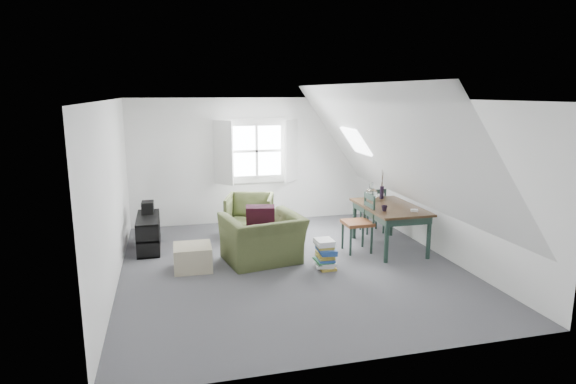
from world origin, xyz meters
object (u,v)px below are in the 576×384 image
object	(u,v)px
dining_chair_far	(373,209)
armchair_near	(263,262)
dining_table	(390,211)
magazine_stack	(325,254)
armchair_far	(250,235)
media_shelf	(149,235)
ottoman	(193,257)
dining_chair_near	(360,222)

from	to	relation	value
dining_chair_far	armchair_near	bearing A→B (deg)	9.68
dining_table	magazine_stack	xyz separation A→B (m)	(-1.36, -0.66, -0.41)
armchair_far	dining_chair_far	world-z (taller)	dining_chair_far
armchair_far	media_shelf	size ratio (longest dim) A/B	0.78
armchair_near	dining_table	xyz separation A→B (m)	(2.21, 0.14, 0.64)
ottoman	dining_chair_near	size ratio (longest dim) A/B	0.57
armchair_near	media_shelf	size ratio (longest dim) A/B	1.05
armchair_far	media_shelf	bearing A→B (deg)	-151.03
dining_chair_near	media_shelf	xyz separation A→B (m)	(-3.40, 0.95, -0.25)
armchair_near	magazine_stack	xyz separation A→B (m)	(0.85, -0.52, 0.22)
armchair_far	dining_chair_far	size ratio (longest dim) A/B	0.99
dining_chair_far	media_shelf	xyz separation A→B (m)	(-4.08, -0.00, -0.20)
armchair_near	dining_table	size ratio (longest dim) A/B	0.78
armchair_near	dining_chair_far	world-z (taller)	dining_chair_far
armchair_far	dining_chair_far	distance (m)	2.36
armchair_far	dining_table	bearing A→B (deg)	-14.19
armchair_near	dining_chair_near	size ratio (longest dim) A/B	1.19
magazine_stack	dining_chair_near	bearing A→B (deg)	38.42
armchair_near	dining_chair_far	size ratio (longest dim) A/B	1.34
dining_table	magazine_stack	distance (m)	1.57
armchair_near	dining_chair_near	distance (m)	1.74
media_shelf	dining_table	bearing A→B (deg)	-8.67
armchair_far	magazine_stack	world-z (taller)	magazine_stack
ottoman	dining_table	world-z (taller)	dining_table
armchair_far	dining_chair_near	bearing A→B (deg)	-22.60
media_shelf	armchair_far	bearing A→B (deg)	16.54
armchair_far	dining_chair_near	xyz separation A→B (m)	(1.61, -1.33, 0.50)
ottoman	magazine_stack	size ratio (longest dim) A/B	1.24
dining_chair_far	dining_chair_near	xyz separation A→B (m)	(-0.68, -0.96, 0.06)
media_shelf	magazine_stack	size ratio (longest dim) A/B	2.45
magazine_stack	media_shelf	bearing A→B (deg)	148.43
media_shelf	ottoman	bearing A→B (deg)	-55.03
armchair_near	armchair_far	xyz separation A→B (m)	(0.05, 1.45, 0.00)
dining_chair_near	media_shelf	size ratio (longest dim) A/B	0.89
dining_chair_far	dining_chair_near	world-z (taller)	dining_chair_near
media_shelf	armchair_near	bearing A→B (deg)	-27.12
ottoman	dining_chair_far	size ratio (longest dim) A/B	0.64
dining_chair_far	media_shelf	distance (m)	4.08
media_shelf	dining_chair_near	bearing A→B (deg)	-11.09
ottoman	dining_chair_near	world-z (taller)	dining_chair_near
dining_table	dining_chair_near	xyz separation A→B (m)	(-0.55, -0.02, -0.14)
dining_table	media_shelf	world-z (taller)	dining_table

